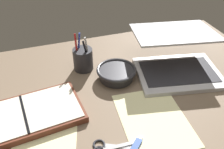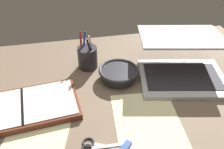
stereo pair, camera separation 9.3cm
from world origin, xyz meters
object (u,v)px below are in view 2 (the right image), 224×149
object	(u,v)px
pen_cup	(88,57)
planner	(23,108)
laptop	(182,63)
scissors	(93,146)
bowl	(118,73)

from	to	relation	value
pen_cup	planner	bearing A→B (deg)	-138.63
laptop	planner	bearing A→B (deg)	-160.44
planner	scissors	world-z (taller)	planner
laptop	scissors	xyz separation A→B (cm)	(-40.84, -29.12, -5.27)
laptop	bowl	xyz separation A→B (cm)	(-25.87, 2.26, -2.89)
pen_cup	scissors	distance (cm)	42.75
laptop	bowl	world-z (taller)	laptop
bowl	scissors	xyz separation A→B (cm)	(-14.97, -31.37, -2.38)
planner	scissors	bearing A→B (deg)	-48.59
bowl	scissors	bearing A→B (deg)	-115.51
laptop	pen_cup	bearing A→B (deg)	171.50
pen_cup	scissors	bearing A→B (deg)	-95.16
pen_cup	scissors	world-z (taller)	pen_cup
laptop	scissors	bearing A→B (deg)	-133.37
bowl	laptop	bearing A→B (deg)	-4.99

